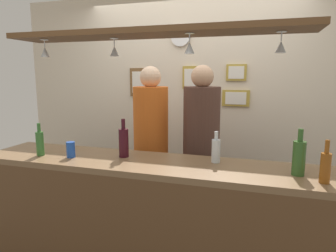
{
  "coord_description": "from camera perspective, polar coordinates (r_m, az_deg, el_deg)",
  "views": [
    {
      "loc": [
        0.75,
        -2.35,
        1.66
      ],
      "look_at": [
        0.0,
        0.1,
        1.22
      ],
      "focal_mm": 31.93,
      "sensor_mm": 36.0,
      "label": 1
    }
  ],
  "objects": [
    {
      "name": "back_wall",
      "position": [
        3.55,
        4.75,
        3.79
      ],
      "size": [
        4.4,
        0.06,
        2.6
      ],
      "primitive_type": "cube",
      "color": "beige",
      "rests_on": "ground_plane"
    },
    {
      "name": "bar_counter",
      "position": [
        2.22,
        -4.79,
        -16.23
      ],
      "size": [
        2.7,
        0.55,
        1.03
      ],
      "color": "brown",
      "rests_on": "ground_plane"
    },
    {
      "name": "overhead_glass_rack",
      "position": [
        2.21,
        -3.19,
        17.34
      ],
      "size": [
        2.2,
        0.36,
        0.04
      ],
      "primitive_type": "cube",
      "color": "brown"
    },
    {
      "name": "hanging_wineglass_far_left",
      "position": [
        2.59,
        -22.42,
        13.02
      ],
      "size": [
        0.07,
        0.07,
        0.13
      ],
      "color": "silver",
      "rests_on": "overhead_glass_rack"
    },
    {
      "name": "hanging_wineglass_left",
      "position": [
        2.35,
        -10.19,
        13.98
      ],
      "size": [
        0.07,
        0.07,
        0.13
      ],
      "color": "silver",
      "rests_on": "overhead_glass_rack"
    },
    {
      "name": "hanging_wineglass_center_left",
      "position": [
        2.05,
        4.13,
        14.77
      ],
      "size": [
        0.07,
        0.07,
        0.13
      ],
      "color": "silver",
      "rests_on": "overhead_glass_rack"
    },
    {
      "name": "hanging_wineglass_center",
      "position": [
        2.1,
        20.74,
        14.07
      ],
      "size": [
        0.07,
        0.07,
        0.13
      ],
      "color": "silver",
      "rests_on": "overhead_glass_rack"
    },
    {
      "name": "person_middle_orange_shirt",
      "position": [
        2.95,
        -3.27,
        -2.16
      ],
      "size": [
        0.34,
        0.34,
        1.75
      ],
      "color": "#2D334C",
      "rests_on": "ground_plane"
    },
    {
      "name": "person_right_brown_shirt",
      "position": [
        2.82,
        6.36,
        -2.68
      ],
      "size": [
        0.34,
        0.34,
        1.75
      ],
      "color": "#2D334C",
      "rests_on": "ground_plane"
    },
    {
      "name": "bottle_beer_green_import",
      "position": [
        2.57,
        -23.26,
        -2.95
      ],
      "size": [
        0.06,
        0.06,
        0.26
      ],
      "color": "#336B2D",
      "rests_on": "bar_counter"
    },
    {
      "name": "bottle_wine_dark_red",
      "position": [
        2.35,
        -8.46,
        -3.04
      ],
      "size": [
        0.08,
        0.08,
        0.3
      ],
      "color": "#380F19",
      "rests_on": "bar_counter"
    },
    {
      "name": "bottle_champagne_green",
      "position": [
        2.07,
        23.72,
        -5.45
      ],
      "size": [
        0.08,
        0.08,
        0.3
      ],
      "color": "#2D5623",
      "rests_on": "bar_counter"
    },
    {
      "name": "bottle_soda_clear",
      "position": [
        2.21,
        9.14,
        -4.55
      ],
      "size": [
        0.06,
        0.06,
        0.23
      ],
      "color": "silver",
      "rests_on": "bar_counter"
    },
    {
      "name": "bottle_beer_amber_tall",
      "position": [
        2.0,
        27.85,
        -6.87
      ],
      "size": [
        0.06,
        0.06,
        0.26
      ],
      "color": "brown",
      "rests_on": "bar_counter"
    },
    {
      "name": "drink_can",
      "position": [
        2.44,
        -18.07,
        -4.31
      ],
      "size": [
        0.07,
        0.07,
        0.12
      ],
      "primitive_type": "cylinder",
      "color": "#1E4CB2",
      "rests_on": "bar_counter"
    },
    {
      "name": "picture_frame_lower_pair",
      "position": [
        3.43,
        12.81,
        5.21
      ],
      "size": [
        0.3,
        0.02,
        0.18
      ],
      "color": "#B29338",
      "rests_on": "back_wall"
    },
    {
      "name": "picture_frame_upper_small",
      "position": [
        3.42,
        12.91,
        9.93
      ],
      "size": [
        0.22,
        0.02,
        0.18
      ],
      "color": "#B29338",
      "rests_on": "back_wall"
    },
    {
      "name": "picture_frame_crest",
      "position": [
        3.5,
        4.27,
        9.22
      ],
      "size": [
        0.18,
        0.02,
        0.26
      ],
      "color": "#B29338",
      "rests_on": "back_wall"
    },
    {
      "name": "picture_frame_caricature",
      "position": [
        3.69,
        -5.34,
        8.32
      ],
      "size": [
        0.26,
        0.02,
        0.34
      ],
      "color": "brown",
      "rests_on": "back_wall"
    },
    {
      "name": "wall_clock",
      "position": [
        3.55,
        2.39,
        16.7
      ],
      "size": [
        0.22,
        0.03,
        0.22
      ],
      "primitive_type": "cylinder",
      "rotation": [
        1.57,
        0.0,
        0.0
      ],
      "color": "white",
      "rests_on": "back_wall"
    }
  ]
}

